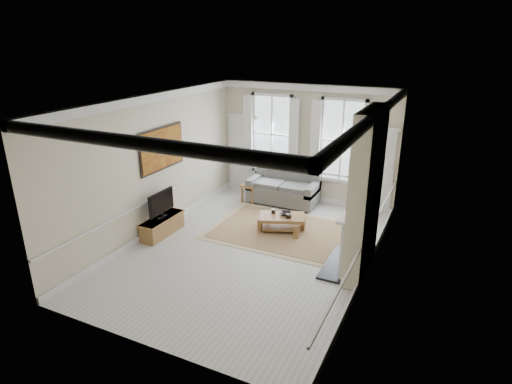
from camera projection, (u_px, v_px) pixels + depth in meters
The scene contains 23 objects.
floor at pixel (251, 250), 9.82m from camera, with size 7.20×7.20×0.00m, color #B7B5AD.
ceiling at pixel (250, 101), 8.65m from camera, with size 7.20×7.20×0.00m, color white.
back_wall at pixel (306, 144), 12.28m from camera, with size 5.20×5.20×0.00m, color beige.
left_wall at pixel (154, 165), 10.28m from camera, with size 7.20×7.20×0.00m, color beige.
right_wall at pixel (373, 199), 8.18m from camera, with size 7.20×7.20×0.00m, color beige.
window_left at pixel (272, 134), 12.59m from camera, with size 1.26×0.20×2.20m, color #B2BCC6, non-canonical shape.
window_right at pixel (342, 141), 11.74m from camera, with size 1.26×0.20×2.20m, color #B2BCC6, non-canonical shape.
door_left at pixel (242, 155), 13.27m from camera, with size 0.90×0.08×2.30m, color silver.
door_right at pixel (376, 172), 11.61m from camera, with size 0.90×0.08×2.30m, color silver.
painting at pixel (162, 148), 10.40m from camera, with size 0.05×1.66×1.06m, color #AD7D1D.
chimney_breast at pixel (366, 194), 8.42m from camera, with size 0.35×1.70×3.38m, color beige.
hearth at pixel (339, 264), 9.17m from camera, with size 0.55×1.50×0.05m, color black.
fireplace at pixel (350, 236), 8.85m from camera, with size 0.21×1.45×1.33m.
mirror at pixel (356, 176), 8.39m from camera, with size 0.06×1.26×1.06m, color gold.
sofa at pixel (284, 190), 12.51m from camera, with size 1.99×0.97×0.89m.
side_table at pixel (250, 188), 12.57m from camera, with size 0.48×0.48×0.53m.
rug at pixel (281, 231), 10.77m from camera, with size 3.50×2.60×0.02m, color #A77F56.
coffee_table at pixel (282, 219), 10.65m from camera, with size 1.29×1.02×0.42m.
ceramic_pot_a at pixel (273, 211), 10.75m from camera, with size 0.11×0.11×0.11m, color black.
ceramic_pot_b at pixel (289, 216), 10.49m from camera, with size 0.13×0.13×0.10m, color black.
bowl at pixel (285, 213), 10.68m from camera, with size 0.28×0.28×0.07m, color black.
tv_stand at pixel (162, 226), 10.52m from camera, with size 0.41×1.27×0.45m, color brown.
tv at pixel (161, 203), 10.30m from camera, with size 0.08×0.90×0.68m.
Camera 1 is at (3.87, -7.85, 4.65)m, focal length 30.00 mm.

